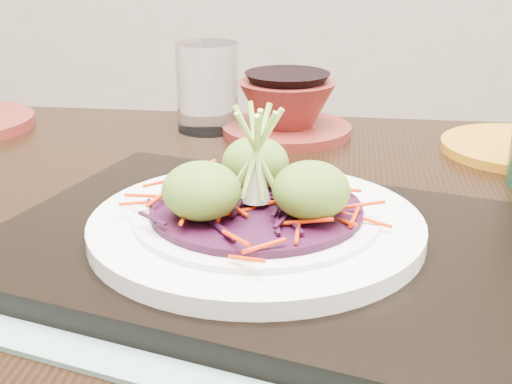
{
  "coord_description": "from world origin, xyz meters",
  "views": [
    {
      "loc": [
        0.03,
        -0.58,
        0.95
      ],
      "look_at": [
        0.03,
        -0.07,
        0.76
      ],
      "focal_mm": 50.0,
      "sensor_mm": 36.0,
      "label": 1
    }
  ],
  "objects_px": {
    "serving_tray": "(256,245)",
    "terracotta_bowl_set": "(287,111)",
    "water_glass": "(207,87)",
    "dining_table": "(226,322)",
    "white_plate": "(256,225)"
  },
  "relations": [
    {
      "from": "dining_table",
      "to": "serving_tray",
      "type": "distance_m",
      "value": 0.13
    },
    {
      "from": "terracotta_bowl_set",
      "to": "white_plate",
      "type": "bearing_deg",
      "value": -96.89
    },
    {
      "from": "serving_tray",
      "to": "water_glass",
      "type": "xyz_separation_m",
      "value": [
        -0.05,
        0.37,
        0.04
      ]
    },
    {
      "from": "dining_table",
      "to": "white_plate",
      "type": "bearing_deg",
      "value": -60.01
    },
    {
      "from": "dining_table",
      "to": "water_glass",
      "type": "bearing_deg",
      "value": 103.7
    },
    {
      "from": "dining_table",
      "to": "terracotta_bowl_set",
      "type": "xyz_separation_m",
      "value": [
        0.07,
        0.28,
        0.12
      ]
    },
    {
      "from": "dining_table",
      "to": "terracotta_bowl_set",
      "type": "height_order",
      "value": "terracotta_bowl_set"
    },
    {
      "from": "serving_tray",
      "to": "terracotta_bowl_set",
      "type": "height_order",
      "value": "terracotta_bowl_set"
    },
    {
      "from": "dining_table",
      "to": "water_glass",
      "type": "distance_m",
      "value": 0.34
    },
    {
      "from": "water_glass",
      "to": "terracotta_bowl_set",
      "type": "xyz_separation_m",
      "value": [
        0.1,
        -0.02,
        -0.02
      ]
    },
    {
      "from": "dining_table",
      "to": "serving_tray",
      "type": "xyz_separation_m",
      "value": [
        0.03,
        -0.07,
        0.11
      ]
    },
    {
      "from": "white_plate",
      "to": "water_glass",
      "type": "relative_size",
      "value": 2.34
    },
    {
      "from": "water_glass",
      "to": "serving_tray",
      "type": "bearing_deg",
      "value": -81.5
    },
    {
      "from": "dining_table",
      "to": "serving_tray",
      "type": "relative_size",
      "value": 3.19
    },
    {
      "from": "white_plate",
      "to": "terracotta_bowl_set",
      "type": "bearing_deg",
      "value": 83.11
    }
  ]
}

